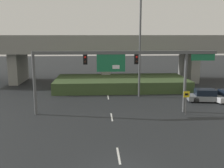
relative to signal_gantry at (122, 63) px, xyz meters
The scene contains 7 objects.
lane_markings 5.81m from the signal_gantry, 110.51° to the left, with size 0.14×26.26×0.01m.
signal_gantry is the anchor object (origin of this frame).
speed_limit_sign 7.13m from the signal_gantry, ahead, with size 0.60×0.11×2.41m.
highway_light_pole_near 7.50m from the signal_gantry, 67.17° to the left, with size 0.70×0.36×12.54m.
overpass_bridge 17.96m from the signal_gantry, 93.28° to the left, with size 49.53×8.19×7.54m.
grass_embankment 12.61m from the signal_gantry, 84.93° to the left, with size 18.49×8.16×1.54m.
parked_sedan_near_right 11.80m from the signal_gantry, 21.14° to the left, with size 4.54×2.28×1.45m.
Camera 1 is at (-1.32, -13.04, 7.77)m, focal length 42.00 mm.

